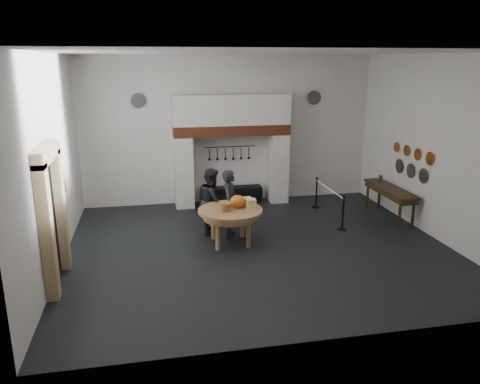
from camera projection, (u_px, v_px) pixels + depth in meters
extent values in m
cube|color=black|center=(259.00, 247.00, 11.27)|extent=(9.00, 8.00, 0.02)
cube|color=silver|center=(261.00, 52.00, 10.05)|extent=(9.00, 8.00, 0.02)
cube|color=silver|center=(229.00, 130.00, 14.43)|extent=(9.00, 0.02, 4.50)
cube|color=silver|center=(324.00, 207.00, 6.88)|extent=(9.00, 0.02, 4.50)
cube|color=silver|center=(52.00, 163.00, 9.81)|extent=(0.02, 8.00, 4.50)
cube|color=silver|center=(437.00, 148.00, 11.50)|extent=(0.02, 8.00, 4.50)
cube|color=silver|center=(184.00, 172.00, 14.15)|extent=(0.55, 0.70, 2.15)
cube|color=silver|center=(278.00, 168.00, 14.70)|extent=(0.55, 0.70, 2.15)
cube|color=#9E442B|center=(231.00, 130.00, 14.09)|extent=(3.50, 0.72, 0.32)
cube|color=silver|center=(231.00, 109.00, 13.92)|extent=(3.50, 0.70, 0.90)
cube|color=black|center=(231.00, 195.00, 14.71)|extent=(1.90, 0.45, 0.50)
cylinder|color=black|center=(230.00, 147.00, 14.49)|extent=(1.60, 0.02, 0.02)
cube|color=black|center=(49.00, 224.00, 9.15)|extent=(0.04, 1.10, 2.50)
cube|color=tan|center=(47.00, 234.00, 8.49)|extent=(0.22, 0.30, 2.60)
cube|color=tan|center=(60.00, 210.00, 9.81)|extent=(0.22, 0.30, 2.60)
cube|color=tan|center=(46.00, 153.00, 8.78)|extent=(0.22, 1.70, 0.30)
cube|color=gold|center=(64.00, 184.00, 10.75)|extent=(0.05, 0.34, 0.44)
cylinder|color=#AD7951|center=(230.00, 211.00, 11.28)|extent=(1.74, 1.74, 0.07)
ellipsoid|color=orange|center=(238.00, 201.00, 11.36)|extent=(0.36, 0.36, 0.31)
cube|color=#E0D685|center=(251.00, 204.00, 11.28)|extent=(0.22, 0.22, 0.24)
cube|color=#FBE496|center=(248.00, 201.00, 11.57)|extent=(0.18, 0.18, 0.20)
cone|color=#9D5D39|center=(225.00, 207.00, 11.07)|extent=(0.36, 0.36, 0.22)
ellipsoid|color=#A06D39|center=(224.00, 203.00, 11.56)|extent=(0.31, 0.18, 0.13)
imported|color=black|center=(230.00, 203.00, 11.76)|extent=(0.57, 0.72, 1.72)
imported|color=black|center=(212.00, 200.00, 12.07)|extent=(0.76, 0.91, 1.69)
cube|color=#362813|center=(390.00, 189.00, 13.08)|extent=(0.55, 2.20, 0.06)
cylinder|color=#4E4F53|center=(380.00, 179.00, 13.61)|extent=(0.12, 0.12, 0.22)
cylinder|color=#C6662D|center=(430.00, 159.00, 11.76)|extent=(0.03, 0.34, 0.34)
cylinder|color=#C6662D|center=(418.00, 154.00, 12.28)|extent=(0.03, 0.32, 0.32)
cylinder|color=#C6662D|center=(407.00, 151.00, 12.80)|extent=(0.03, 0.30, 0.30)
cylinder|color=#C6662D|center=(396.00, 147.00, 13.32)|extent=(0.03, 0.28, 0.28)
cylinder|color=#4C4C51|center=(423.00, 176.00, 12.09)|extent=(0.03, 0.40, 0.40)
cylinder|color=#4C4C51|center=(411.00, 171.00, 12.66)|extent=(0.03, 0.40, 0.40)
cylinder|color=#4C4C51|center=(399.00, 166.00, 13.22)|extent=(0.03, 0.40, 0.40)
cylinder|color=#4C4C51|center=(138.00, 101.00, 13.63)|extent=(0.44, 0.03, 0.44)
cylinder|color=#4C4C51|center=(314.00, 98.00, 14.64)|extent=(0.44, 0.03, 0.44)
cylinder|color=black|center=(343.00, 214.00, 12.28)|extent=(0.05, 0.05, 0.90)
cylinder|color=black|center=(316.00, 193.00, 14.17)|extent=(0.05, 0.05, 0.90)
cylinder|color=white|center=(329.00, 189.00, 13.12)|extent=(0.04, 2.00, 0.04)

